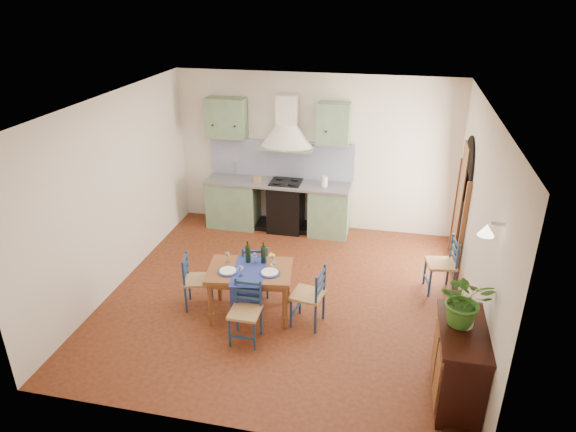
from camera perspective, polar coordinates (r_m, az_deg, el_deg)
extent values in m
plane|color=#44190E|center=(7.58, -0.47, -8.83)|extent=(5.00, 5.00, 0.00)
cube|color=silver|center=(9.22, 2.93, 7.00)|extent=(5.00, 0.04, 2.80)
cube|color=gray|center=(9.59, -6.08, 1.50)|extent=(0.90, 0.60, 0.88)
cube|color=gray|center=(9.22, 4.63, 0.57)|extent=(0.70, 0.60, 0.88)
cube|color=black|center=(9.34, -0.23, 1.00)|extent=(0.60, 0.58, 0.88)
cube|color=gray|center=(9.20, -1.15, 3.70)|extent=(2.60, 0.64, 0.04)
cube|color=silver|center=(9.43, -6.20, 4.04)|extent=(0.45, 0.40, 0.03)
cylinder|color=silver|center=(9.53, -5.91, 5.29)|extent=(0.02, 0.02, 0.26)
cube|color=black|center=(9.16, -0.24, 3.78)|extent=(0.55, 0.48, 0.02)
cube|color=black|center=(9.58, -1.04, -1.01)|extent=(2.60, 0.50, 0.08)
cube|color=navy|center=(9.34, -0.78, 6.36)|extent=(2.65, 0.05, 0.68)
cube|color=gray|center=(9.25, -6.86, 10.79)|extent=(0.70, 0.34, 0.70)
cube|color=gray|center=(8.83, 5.09, 10.21)|extent=(0.55, 0.34, 0.70)
cone|color=beige|center=(8.96, -0.16, 8.85)|extent=(0.96, 0.96, 0.40)
cube|color=beige|center=(8.94, -0.04, 11.79)|extent=(0.36, 0.30, 0.50)
cube|color=silver|center=(6.86, 20.33, -0.90)|extent=(0.04, 5.00, 2.80)
cube|color=black|center=(8.35, 18.60, -0.44)|extent=(0.03, 1.00, 1.65)
cylinder|color=black|center=(8.06, 19.38, 4.89)|extent=(0.03, 1.00, 1.00)
cube|color=brown|center=(7.86, 18.74, -2.04)|extent=(0.06, 0.06, 1.65)
cube|color=brown|center=(8.84, 18.15, 1.02)|extent=(0.06, 0.06, 1.65)
cube|color=brown|center=(8.49, 18.51, 1.13)|extent=(0.04, 0.55, 1.96)
cylinder|color=silver|center=(5.32, 22.36, -0.85)|extent=(0.15, 0.04, 0.04)
cone|color=#FFEDC6|center=(5.33, 21.20, -1.44)|extent=(0.16, 0.16, 0.12)
cube|color=silver|center=(7.81, -18.72, 2.42)|extent=(0.04, 5.00, 2.80)
cube|color=white|center=(6.48, -0.56, 12.39)|extent=(5.00, 5.00, 0.01)
cube|color=brown|center=(6.86, -4.26, -6.13)|extent=(1.20, 0.89, 0.05)
cube|color=brown|center=(6.90, -4.25, -6.59)|extent=(1.08, 0.76, 0.08)
cylinder|color=brown|center=(6.88, -8.62, -9.73)|extent=(0.06, 0.06, 0.65)
cylinder|color=brown|center=(7.38, -7.64, -7.10)|extent=(0.06, 0.06, 0.65)
cylinder|color=brown|center=(6.75, -0.35, -10.16)|extent=(0.06, 0.06, 0.65)
cylinder|color=brown|center=(7.26, 0.01, -7.44)|extent=(0.06, 0.06, 0.65)
cube|color=navy|center=(6.81, -4.32, -6.11)|extent=(0.53, 0.88, 0.01)
cube|color=navy|center=(6.63, -4.68, -8.94)|extent=(0.41, 0.07, 0.38)
cylinder|color=navy|center=(6.81, -6.70, -6.12)|extent=(0.28, 0.28, 0.01)
cylinder|color=white|center=(6.80, -6.70, -6.05)|extent=(0.22, 0.22, 0.01)
cylinder|color=navy|center=(6.73, -2.04, -6.33)|extent=(0.28, 0.28, 0.01)
cylinder|color=white|center=(6.73, -2.04, -6.25)|extent=(0.22, 0.22, 0.01)
cylinder|color=black|center=(6.94, -4.48, -4.02)|extent=(0.07, 0.07, 0.32)
cylinder|color=black|center=(6.91, -2.73, -4.09)|extent=(0.07, 0.07, 0.32)
cylinder|color=white|center=(6.91, -1.85, -5.03)|extent=(0.05, 0.05, 0.10)
sphere|color=yellow|center=(6.86, -1.86, -4.38)|extent=(0.10, 0.10, 0.10)
cylinder|color=navy|center=(6.56, -6.53, -12.77)|extent=(0.03, 0.03, 0.41)
cylinder|color=navy|center=(6.70, -5.73, -9.81)|extent=(0.03, 0.03, 0.81)
cylinder|color=navy|center=(6.48, -3.75, -13.19)|extent=(0.03, 0.03, 0.41)
cylinder|color=navy|center=(6.62, -3.03, -10.18)|extent=(0.03, 0.03, 0.81)
cube|color=tan|center=(6.52, -4.80, -10.62)|extent=(0.38, 0.38, 0.04)
cube|color=navy|center=(6.58, -4.43, -9.04)|extent=(0.34, 0.02, 0.04)
cube|color=navy|center=(6.52, -4.46, -8.25)|extent=(0.34, 0.02, 0.04)
cube|color=navy|center=(6.46, -4.49, -7.45)|extent=(0.34, 0.02, 0.04)
cube|color=navy|center=(6.55, -5.13, -13.29)|extent=(0.32, 0.03, 0.02)
cylinder|color=navy|center=(7.69, -2.40, -6.44)|extent=(0.03, 0.03, 0.42)
cylinder|color=navy|center=(7.31, -2.33, -6.41)|extent=(0.03, 0.03, 0.83)
cylinder|color=navy|center=(7.69, -4.88, -6.52)|extent=(0.03, 0.03, 0.42)
cylinder|color=navy|center=(7.30, -4.95, -6.49)|extent=(0.03, 0.03, 0.83)
cube|color=tan|center=(7.43, -3.66, -5.65)|extent=(0.48, 0.48, 0.04)
cube|color=navy|center=(7.23, -3.67, -5.51)|extent=(0.34, 0.12, 0.04)
cube|color=navy|center=(7.18, -3.69, -4.75)|extent=(0.34, 0.12, 0.04)
cube|color=navy|center=(7.13, -3.72, -3.98)|extent=(0.34, 0.12, 0.04)
cube|color=navy|center=(7.72, -3.63, -6.78)|extent=(0.33, 0.12, 0.02)
cylinder|color=navy|center=(7.21, -8.76, -9.15)|extent=(0.03, 0.03, 0.41)
cylinder|color=navy|center=(7.16, -11.41, -7.82)|extent=(0.03, 0.03, 0.79)
cylinder|color=navy|center=(7.48, -8.48, -7.81)|extent=(0.03, 0.03, 0.41)
cylinder|color=navy|center=(7.42, -11.02, -6.52)|extent=(0.03, 0.03, 0.79)
cube|color=tan|center=(7.25, -9.98, -7.02)|extent=(0.45, 0.45, 0.04)
cube|color=navy|center=(7.22, -11.29, -6.26)|extent=(0.10, 0.33, 0.04)
cube|color=navy|center=(7.17, -11.36, -5.54)|extent=(0.10, 0.33, 0.04)
cube|color=navy|center=(7.12, -11.43, -4.80)|extent=(0.10, 0.33, 0.04)
cube|color=navy|center=(7.37, -8.60, -8.76)|extent=(0.10, 0.31, 0.02)
cylinder|color=navy|center=(7.10, 1.34, -9.31)|extent=(0.03, 0.03, 0.43)
cylinder|color=navy|center=(6.89, 4.02, -8.44)|extent=(0.03, 0.03, 0.84)
cylinder|color=navy|center=(6.84, 0.34, -10.78)|extent=(0.03, 0.03, 0.43)
cylinder|color=navy|center=(6.63, 3.11, -9.92)|extent=(0.03, 0.03, 0.84)
cube|color=tan|center=(6.79, 2.21, -8.72)|extent=(0.45, 0.45, 0.04)
cube|color=navy|center=(6.68, 3.60, -8.16)|extent=(0.08, 0.36, 0.04)
cube|color=navy|center=(6.62, 3.63, -7.34)|extent=(0.08, 0.36, 0.04)
cube|color=navy|center=(6.56, 3.65, -6.51)|extent=(0.08, 0.36, 0.04)
cube|color=navy|center=(6.99, 0.85, -10.35)|extent=(0.08, 0.34, 0.02)
cylinder|color=navy|center=(8.01, 14.96, -5.96)|extent=(0.03, 0.03, 0.44)
cylinder|color=navy|center=(7.99, 17.52, -4.64)|extent=(0.03, 0.03, 0.85)
cylinder|color=navy|center=(7.72, 15.47, -7.24)|extent=(0.03, 0.03, 0.44)
cylinder|color=navy|center=(7.70, 18.13, -5.87)|extent=(0.03, 0.03, 0.85)
cube|color=tan|center=(7.79, 16.63, -5.10)|extent=(0.46, 0.46, 0.04)
cube|color=navy|center=(7.78, 17.95, -4.33)|extent=(0.09, 0.36, 0.04)
cube|color=navy|center=(7.73, 18.06, -3.59)|extent=(0.09, 0.36, 0.04)
cube|color=navy|center=(7.68, 18.17, -2.83)|extent=(0.09, 0.36, 0.04)
cube|color=navy|center=(7.89, 15.18, -6.88)|extent=(0.09, 0.34, 0.02)
cube|color=black|center=(5.93, 18.47, -15.30)|extent=(0.45, 1.00, 0.82)
cube|color=black|center=(5.68, 19.05, -11.98)|extent=(0.50, 1.05, 0.04)
cube|color=brown|center=(5.75, 16.24, -16.93)|extent=(0.02, 0.38, 0.63)
cube|color=brown|center=(6.10, 16.04, -14.11)|extent=(0.02, 0.38, 0.63)
cube|color=black|center=(5.88, 16.42, -21.32)|extent=(0.08, 0.08, 0.08)
cube|color=black|center=(6.53, 16.03, -15.83)|extent=(0.08, 0.08, 0.08)
cube|color=black|center=(5.93, 20.02, -21.44)|extent=(0.08, 0.08, 0.08)
cube|color=black|center=(6.57, 19.18, -16.00)|extent=(0.08, 0.08, 0.08)
imported|color=#33671F|center=(5.57, 19.11, -8.82)|extent=(0.53, 0.46, 0.58)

